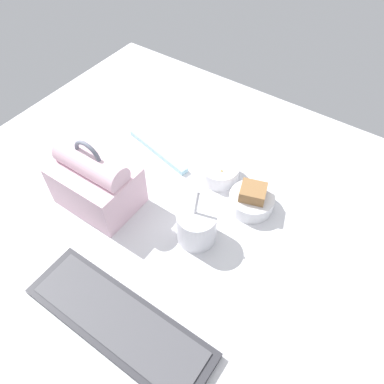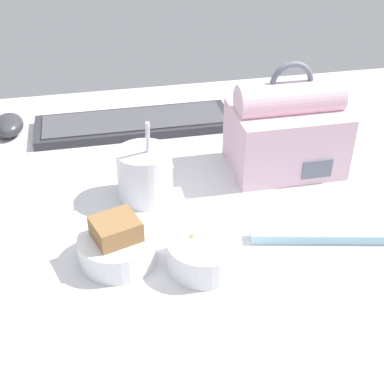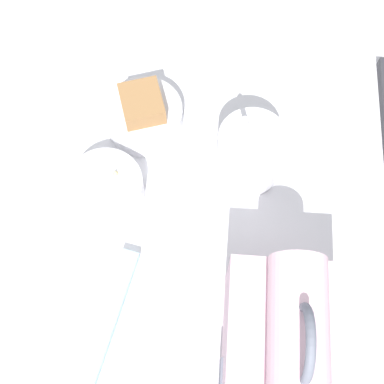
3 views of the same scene
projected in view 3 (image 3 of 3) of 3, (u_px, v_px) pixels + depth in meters
The scene contains 6 objects.
desk_surface at pixel (198, 191), 78.21cm from camera, with size 140.00×110.00×2.00cm.
lunch_bag at pixel (288, 353), 61.11cm from camera, with size 20.02×14.83×20.69cm.
soup_cup at pixel (250, 153), 74.21cm from camera, with size 9.45×9.45×15.09cm.
bento_bowl_sandwich at pixel (144, 115), 78.92cm from camera, with size 11.51×11.51×7.26cm.
bento_bowl_snacks at pixel (106, 188), 74.67cm from camera, with size 10.56×10.56×5.44cm.
chopstick_case at pixel (102, 337), 68.41cm from camera, with size 23.42×7.32×1.60cm.
Camera 3 is at (30.33, 1.19, 73.08)cm, focal length 50.00 mm.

